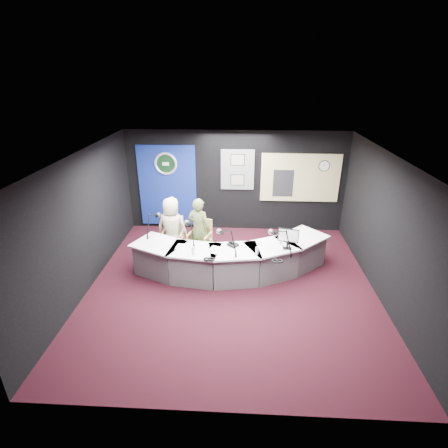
# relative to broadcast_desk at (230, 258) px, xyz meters

# --- Properties ---
(ground) EXTENTS (6.00, 6.00, 0.00)m
(ground) POSITION_rel_broadcast_desk_xyz_m (0.05, -0.55, -0.38)
(ground) COLOR black
(ground) RESTS_ON ground
(ceiling) EXTENTS (6.00, 6.00, 0.02)m
(ceiling) POSITION_rel_broadcast_desk_xyz_m (0.05, -0.55, 2.42)
(ceiling) COLOR silver
(ceiling) RESTS_ON ground
(wall_back) EXTENTS (6.00, 0.02, 2.80)m
(wall_back) POSITION_rel_broadcast_desk_xyz_m (0.05, 2.45, 1.02)
(wall_back) COLOR black
(wall_back) RESTS_ON ground
(wall_front) EXTENTS (6.00, 0.02, 2.80)m
(wall_front) POSITION_rel_broadcast_desk_xyz_m (0.05, -3.55, 1.02)
(wall_front) COLOR black
(wall_front) RESTS_ON ground
(wall_left) EXTENTS (0.02, 6.00, 2.80)m
(wall_left) POSITION_rel_broadcast_desk_xyz_m (-2.95, -0.55, 1.02)
(wall_left) COLOR black
(wall_left) RESTS_ON ground
(wall_right) EXTENTS (0.02, 6.00, 2.80)m
(wall_right) POSITION_rel_broadcast_desk_xyz_m (3.05, -0.55, 1.02)
(wall_right) COLOR black
(wall_right) RESTS_ON ground
(broadcast_desk) EXTENTS (4.50, 1.90, 0.75)m
(broadcast_desk) POSITION_rel_broadcast_desk_xyz_m (0.00, 0.00, 0.00)
(broadcast_desk) COLOR silver
(broadcast_desk) RESTS_ON ground
(backdrop_panel) EXTENTS (1.60, 0.05, 2.30)m
(backdrop_panel) POSITION_rel_broadcast_desk_xyz_m (-1.85, 2.42, 0.88)
(backdrop_panel) COLOR navy
(backdrop_panel) RESTS_ON wall_back
(agency_seal) EXTENTS (0.63, 0.07, 0.63)m
(agency_seal) POSITION_rel_broadcast_desk_xyz_m (-1.85, 2.38, 1.52)
(agency_seal) COLOR silver
(agency_seal) RESTS_ON backdrop_panel
(seal_center) EXTENTS (0.48, 0.01, 0.48)m
(seal_center) POSITION_rel_broadcast_desk_xyz_m (-1.85, 2.38, 1.52)
(seal_center) COLOR black
(seal_center) RESTS_ON backdrop_panel
(pinboard) EXTENTS (0.90, 0.04, 1.10)m
(pinboard) POSITION_rel_broadcast_desk_xyz_m (0.10, 2.42, 1.38)
(pinboard) COLOR slate
(pinboard) RESTS_ON wall_back
(framed_photo_upper) EXTENTS (0.34, 0.02, 0.27)m
(framed_photo_upper) POSITION_rel_broadcast_desk_xyz_m (0.10, 2.39, 1.65)
(framed_photo_upper) COLOR gray
(framed_photo_upper) RESTS_ON pinboard
(framed_photo_lower) EXTENTS (0.34, 0.02, 0.27)m
(framed_photo_lower) POSITION_rel_broadcast_desk_xyz_m (0.10, 2.39, 1.09)
(framed_photo_lower) COLOR gray
(framed_photo_lower) RESTS_ON pinboard
(booth_window_frame) EXTENTS (2.12, 0.06, 1.32)m
(booth_window_frame) POSITION_rel_broadcast_desk_xyz_m (1.80, 2.42, 1.18)
(booth_window_frame) COLOR #C6B87B
(booth_window_frame) RESTS_ON wall_back
(booth_glow) EXTENTS (2.00, 0.02, 1.20)m
(booth_glow) POSITION_rel_broadcast_desk_xyz_m (1.80, 2.41, 1.18)
(booth_glow) COLOR #D3B685
(booth_glow) RESTS_ON booth_window_frame
(equipment_rack) EXTENTS (0.55, 0.02, 0.75)m
(equipment_rack) POSITION_rel_broadcast_desk_xyz_m (1.35, 2.39, 1.03)
(equipment_rack) COLOR black
(equipment_rack) RESTS_ON booth_window_frame
(wall_clock) EXTENTS (0.28, 0.01, 0.28)m
(wall_clock) POSITION_rel_broadcast_desk_xyz_m (2.40, 2.39, 1.52)
(wall_clock) COLOR white
(wall_clock) RESTS_ON booth_window_frame
(armchair_left) EXTENTS (0.51, 0.51, 0.91)m
(armchair_left) POSITION_rel_broadcast_desk_xyz_m (-1.43, 0.71, 0.08)
(armchair_left) COLOR tan
(armchair_left) RESTS_ON ground
(armchair_right) EXTENTS (0.72, 0.72, 1.01)m
(armchair_right) POSITION_rel_broadcast_desk_xyz_m (-0.77, 0.67, 0.13)
(armchair_right) COLOR tan
(armchair_right) RESTS_ON ground
(draped_jacket) EXTENTS (0.50, 0.10, 0.70)m
(draped_jacket) POSITION_rel_broadcast_desk_xyz_m (-1.45, 0.96, 0.24)
(draped_jacket) COLOR #6A6859
(draped_jacket) RESTS_ON armchair_left
(person_man) EXTENTS (0.79, 0.56, 1.52)m
(person_man) POSITION_rel_broadcast_desk_xyz_m (-1.43, 0.71, 0.39)
(person_man) COLOR beige
(person_man) RESTS_ON ground
(person_woman) EXTENTS (0.65, 0.53, 1.54)m
(person_woman) POSITION_rel_broadcast_desk_xyz_m (-0.77, 0.67, 0.40)
(person_woman) COLOR #556233
(person_woman) RESTS_ON ground
(computer_monitor) EXTENTS (0.44, 0.13, 0.31)m
(computer_monitor) POSITION_rel_broadcast_desk_xyz_m (1.22, -0.18, 0.70)
(computer_monitor) COLOR black
(computer_monitor) RESTS_ON broadcast_desk
(desk_phone) EXTENTS (0.27, 0.27, 0.05)m
(desk_phone) POSITION_rel_broadcast_desk_xyz_m (0.06, -0.11, 0.40)
(desk_phone) COLOR black
(desk_phone) RESTS_ON broadcast_desk
(headphones_near) EXTENTS (0.19, 0.19, 0.03)m
(headphones_near) POSITION_rel_broadcast_desk_xyz_m (0.97, -0.75, 0.39)
(headphones_near) COLOR black
(headphones_near) RESTS_ON broadcast_desk
(headphones_far) EXTENTS (0.22, 0.22, 0.04)m
(headphones_far) POSITION_rel_broadcast_desk_xyz_m (-0.40, -0.75, 0.39)
(headphones_far) COLOR black
(headphones_far) RESTS_ON broadcast_desk
(paper_stack) EXTENTS (0.21, 0.28, 0.00)m
(paper_stack) POSITION_rel_broadcast_desk_xyz_m (-1.06, -0.22, 0.38)
(paper_stack) COLOR white
(paper_stack) RESTS_ON broadcast_desk
(notepad) EXTENTS (0.33, 0.39, 0.00)m
(notepad) POSITION_rel_broadcast_desk_xyz_m (-0.32, -0.32, 0.38)
(notepad) COLOR white
(notepad) RESTS_ON broadcast_desk
(boom_mic_a) EXTENTS (0.26, 0.72, 0.60)m
(boom_mic_a) POSITION_rel_broadcast_desk_xyz_m (-1.80, 0.42, 0.68)
(boom_mic_a) COLOR black
(boom_mic_a) RESTS_ON broadcast_desk
(boom_mic_b) EXTENTS (0.35, 0.69, 0.60)m
(boom_mic_b) POSITION_rel_broadcast_desk_xyz_m (-0.88, 0.02, 0.68)
(boom_mic_b) COLOR black
(boom_mic_b) RESTS_ON broadcast_desk
(boom_mic_c) EXTENTS (0.50, 0.61, 0.60)m
(boom_mic_c) POSITION_rel_broadcast_desk_xyz_m (-0.05, -0.36, 0.68)
(boom_mic_c) COLOR black
(boom_mic_c) RESTS_ON broadcast_desk
(boom_mic_d) EXTENTS (0.51, 0.60, 0.60)m
(boom_mic_d) POSITION_rel_broadcast_desk_xyz_m (1.06, -0.32, 0.68)
(boom_mic_d) COLOR black
(boom_mic_d) RESTS_ON broadcast_desk
(water_bottles) EXTENTS (1.91, 0.64, 0.18)m
(water_bottles) POSITION_rel_broadcast_desk_xyz_m (0.18, -0.25, 0.46)
(water_bottles) COLOR silver
(water_bottles) RESTS_ON broadcast_desk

